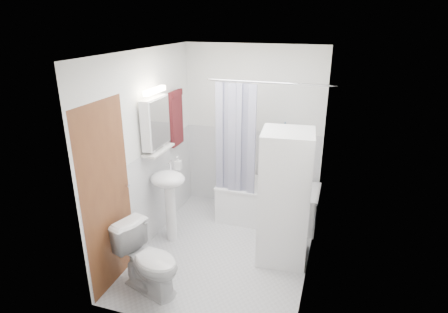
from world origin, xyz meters
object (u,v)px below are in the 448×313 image
(sink, at_px, (169,190))
(washer_dryer, at_px, (284,198))
(toilet, at_px, (149,260))
(bathtub, at_px, (268,201))

(sink, bearing_deg, washer_dryer, 2.14)
(sink, distance_m, toilet, 1.03)
(sink, height_order, washer_dryer, washer_dryer)
(bathtub, xyz_separation_m, toilet, (-0.88, -1.82, 0.07))
(washer_dryer, xyz_separation_m, toilet, (-1.22, -1.00, -0.43))
(bathtub, distance_m, washer_dryer, 1.02)
(sink, relative_size, toilet, 1.42)
(bathtub, relative_size, sink, 1.33)
(bathtub, xyz_separation_m, sink, (-1.09, -0.87, 0.41))
(bathtub, xyz_separation_m, washer_dryer, (0.34, -0.82, 0.50))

